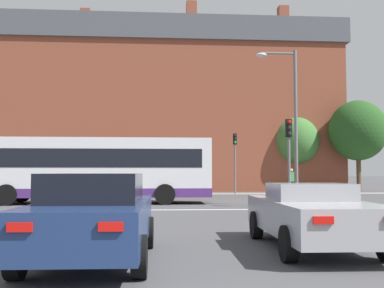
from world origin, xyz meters
TOP-DOWN VIEW (x-y plane):
  - stop_line_strip at (0.00, 16.96)m, footprint 7.60×0.30m
  - far_pavement at (0.00, 31.99)m, footprint 68.44×2.50m
  - brick_civic_building at (-2.56, 40.59)m, footprint 35.42×10.84m
  - car_saloon_left at (-2.13, 5.46)m, footprint 2.09×4.70m
  - car_roadster_right at (2.14, 6.58)m, footprint 2.06×4.90m
  - bus_crossing_lead at (-4.29, 21.37)m, footprint 11.98×2.78m
  - traffic_light_near_right at (4.84, 17.70)m, footprint 0.26×0.31m
  - traffic_light_far_right at (4.78, 31.61)m, footprint 0.26×0.31m
  - traffic_light_far_left at (-5.34, 31.23)m, footprint 0.26×0.31m
  - street_lamp_junction at (5.24, 18.99)m, footprint 1.95×0.36m
  - pedestrian_waiting at (-3.79, 32.12)m, footprint 0.41×0.45m
  - pedestrian_walking_east at (9.10, 32.15)m, footprint 0.46×0.40m
  - pedestrian_walking_west at (-3.00, 32.49)m, footprint 0.46×0.38m
  - tree_by_building at (15.11, 34.01)m, footprint 4.59×4.59m
  - tree_kerbside at (10.62, 35.82)m, footprint 3.73×3.73m

SIDE VIEW (x-z plane):
  - stop_line_strip at x=0.00m, z-range 0.00..0.01m
  - far_pavement at x=0.00m, z-range 0.00..0.01m
  - car_roadster_right at x=2.14m, z-range 0.03..1.35m
  - car_saloon_left at x=-2.13m, z-range 0.02..1.55m
  - pedestrian_waiting at x=-3.79m, z-range 0.13..1.74m
  - pedestrian_walking_west at x=-3.00m, z-range 0.17..2.00m
  - pedestrian_walking_east at x=9.10m, z-range 0.18..2.03m
  - bus_crossing_lead at x=-4.29m, z-range 0.12..3.37m
  - traffic_light_far_left at x=-5.34m, z-range 0.68..4.55m
  - traffic_light_near_right at x=4.84m, z-range 0.69..4.60m
  - traffic_light_far_right at x=4.78m, z-range 0.75..5.16m
  - tree_kerbside at x=10.62m, z-range 1.09..7.23m
  - street_lamp_junction at x=5.24m, z-range 0.78..8.13m
  - tree_by_building at x=15.11m, z-range 1.24..8.57m
  - brick_civic_building at x=-2.56m, z-range -0.94..15.57m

